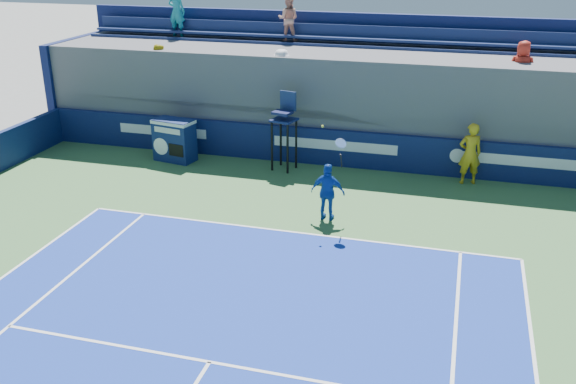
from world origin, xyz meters
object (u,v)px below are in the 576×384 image
(match_clock, at_px, (174,139))
(tennis_player, at_px, (328,192))
(ball_person, at_px, (470,154))
(umpire_chair, at_px, (285,123))

(match_clock, height_order, tennis_player, tennis_player)
(ball_person, relative_size, match_clock, 1.31)
(match_clock, bearing_deg, tennis_player, -29.24)
(ball_person, distance_m, match_clock, 9.35)
(tennis_player, bearing_deg, match_clock, 150.76)
(match_clock, relative_size, tennis_player, 0.56)
(ball_person, xyz_separation_m, tennis_player, (-3.48, -3.71, -0.16))
(ball_person, bearing_deg, tennis_player, 29.22)
(ball_person, distance_m, tennis_player, 5.09)
(umpire_chair, height_order, tennis_player, tennis_player)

